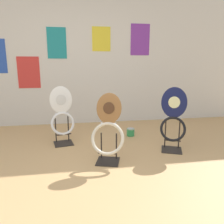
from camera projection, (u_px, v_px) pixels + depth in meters
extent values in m
plane|color=tan|center=(81.00, 187.00, 2.20)|extent=(14.00, 14.00, 0.00)
cube|color=silver|center=(75.00, 60.00, 4.34)|extent=(8.00, 0.06, 2.60)
cube|color=yellow|center=(101.00, 39.00, 4.31)|extent=(0.36, 0.01, 0.47)
cube|color=teal|center=(57.00, 43.00, 4.18)|extent=(0.36, 0.01, 0.58)
cube|color=purple|center=(140.00, 40.00, 4.43)|extent=(0.39, 0.01, 0.61)
cube|color=red|center=(29.00, 72.00, 4.21)|extent=(0.41, 0.01, 0.60)
cube|color=black|center=(64.00, 143.00, 3.40)|extent=(0.33, 0.33, 0.01)
cylinder|color=black|center=(56.00, 129.00, 3.40)|extent=(0.02, 0.02, 0.41)
cylinder|color=black|center=(68.00, 128.00, 3.47)|extent=(0.02, 0.02, 0.41)
cylinder|color=black|center=(64.00, 134.00, 3.29)|extent=(0.22, 0.06, 0.02)
torus|color=silver|center=(63.00, 124.00, 3.31)|extent=(0.38, 0.21, 0.35)
ellipsoid|color=white|center=(61.00, 100.00, 3.30)|extent=(0.35, 0.14, 0.41)
ellipsoid|color=silver|center=(61.00, 100.00, 3.28)|extent=(0.15, 0.05, 0.16)
sphere|color=silver|center=(56.00, 114.00, 3.29)|extent=(0.02, 0.02, 0.02)
sphere|color=silver|center=(68.00, 113.00, 3.35)|extent=(0.02, 0.02, 0.02)
cube|color=black|center=(171.00, 150.00, 3.14)|extent=(0.37, 0.37, 0.01)
cylinder|color=black|center=(165.00, 134.00, 3.20)|extent=(0.02, 0.02, 0.41)
cylinder|color=black|center=(179.00, 135.00, 3.16)|extent=(0.02, 0.02, 0.41)
cylinder|color=black|center=(172.00, 141.00, 3.03)|extent=(0.21, 0.10, 0.02)
torus|color=black|center=(173.00, 129.00, 3.05)|extent=(0.39, 0.28, 0.34)
ellipsoid|color=#141942|center=(174.00, 102.00, 3.07)|extent=(0.37, 0.24, 0.43)
ellipsoid|color=beige|center=(174.00, 102.00, 3.05)|extent=(0.16, 0.10, 0.16)
sphere|color=silver|center=(166.00, 117.00, 3.10)|extent=(0.02, 0.02, 0.02)
sphere|color=silver|center=(181.00, 118.00, 3.05)|extent=(0.02, 0.02, 0.02)
cube|color=black|center=(108.00, 161.00, 2.77)|extent=(0.35, 0.35, 0.01)
cylinder|color=black|center=(101.00, 145.00, 2.83)|extent=(0.02, 0.02, 0.34)
cylinder|color=black|center=(116.00, 146.00, 2.81)|extent=(0.02, 0.02, 0.34)
cylinder|color=black|center=(107.00, 153.00, 2.66)|extent=(0.22, 0.08, 0.02)
torus|color=beige|center=(108.00, 139.00, 2.68)|extent=(0.46, 0.32, 0.39)
ellipsoid|color=#936033|center=(109.00, 108.00, 2.73)|extent=(0.34, 0.21, 0.38)
ellipsoid|color=#4C2D19|center=(109.00, 108.00, 2.72)|extent=(0.15, 0.09, 0.14)
sphere|color=silver|center=(102.00, 123.00, 2.73)|extent=(0.02, 0.02, 0.02)
sphere|color=silver|center=(115.00, 124.00, 2.71)|extent=(0.02, 0.02, 0.02)
cylinder|color=#2D8E4C|center=(131.00, 132.00, 3.76)|extent=(0.13, 0.13, 0.13)
torus|color=silver|center=(131.00, 129.00, 3.75)|extent=(0.14, 0.14, 0.01)
cylinder|color=#B2B2B7|center=(131.00, 128.00, 3.75)|extent=(0.12, 0.12, 0.00)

